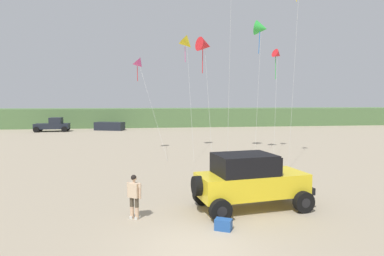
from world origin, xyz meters
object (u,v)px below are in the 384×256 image
Objects in this scene: cooler_box at (223,225)px; distant_pickup at (53,125)px; distant_sedan at (110,126)px; person_watching at (134,194)px; kite_blue_swept at (187,44)px; kite_pink_ribbon at (139,64)px; jeep at (250,180)px; kite_red_delta at (261,28)px; kite_yellow_diamond at (277,55)px; kite_black_sled at (205,45)px.

distant_pickup reaches higher than cooler_box.
cooler_box is 39.73m from distant_sedan.
cooler_box is at bearing -67.68° from distant_pickup.
kite_blue_swept is (4.03, 16.48, 8.34)m from person_watching.
jeep is at bearing -73.13° from kite_pink_ribbon.
kite_blue_swept reaches higher than distant_pickup.
kite_yellow_diamond is at bearing 39.13° from kite_red_delta.
person_watching is 0.19× the size of kite_yellow_diamond.
kite_yellow_diamond is (8.73, 16.88, 8.13)m from cooler_box.
distant_pickup reaches higher than person_watching.
kite_black_sled reaches higher than distant_pickup.
distant_pickup is 1.11× the size of distant_sedan.
kite_red_delta reaches higher than kite_blue_swept.
kite_red_delta is at bearing 93.82° from cooler_box.
kite_black_sled is at bearing 66.90° from person_watching.
cooler_box is at bearing -117.35° from kite_yellow_diamond.
cooler_box is (-1.58, -2.02, -1.01)m from jeep.
distant_sedan is at bearing 113.01° from kite_blue_swept.
cooler_box is 14.64m from kite_black_sled.
cooler_box is 19.31m from kite_red_delta.
person_watching is 3.47m from cooler_box.
distant_pickup is at bearing 115.53° from jeep.
kite_black_sled is at bearing 90.40° from jeep.
distant_pickup is (-12.55, 36.46, 0.00)m from person_watching.
kite_yellow_diamond is at bearing -40.93° from distant_pickup.
kite_yellow_diamond is (16.63, -22.05, 7.72)m from distant_sedan.
kite_blue_swept is (-0.52, 5.82, 1.09)m from kite_black_sled.
cooler_box is 0.06× the size of kite_yellow_diamond.
kite_black_sled is 0.80× the size of kite_red_delta.
kite_pink_ribbon is (-4.66, 15.38, 6.20)m from jeep.
distant_pickup is 24.91m from kite_pink_ribbon.
kite_red_delta reaches higher than jeep.
person_watching is 0.40× the size of distant_sedan.
kite_red_delta is (22.21, -22.79, 9.19)m from distant_pickup.
distant_pickup is 27.27m from kite_blue_swept.
jeep is 38.11m from distant_sedan.
person_watching is 19.10m from kite_red_delta.
distant_pickup is 0.47× the size of kite_blue_swept.
distant_pickup is 0.58× the size of kite_pink_ribbon.
kite_black_sled is at bearing -149.61° from kite_red_delta.
kite_blue_swept reaches higher than distant_sedan.
jeep is 0.62× the size of kite_pink_ribbon.
jeep is 17.90m from kite_blue_swept.
jeep reaches higher than distant_sedan.
kite_pink_ribbon reaches higher than cooler_box.
kite_black_sled is 1.00× the size of kite_yellow_diamond.
jeep is 2.76m from cooler_box.
distant_pickup is at bearing -153.44° from distant_sedan.
kite_blue_swept reaches higher than jeep.
kite_pink_ribbon is 7.01m from kite_black_sled.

